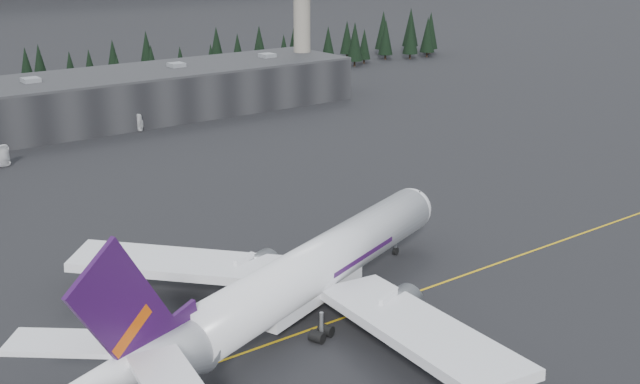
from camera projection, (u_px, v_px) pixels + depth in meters
ground at (406, 287)px, 112.61m from camera, size 1400.00×1400.00×0.00m
taxiline at (416, 292)px, 111.09m from camera, size 400.00×0.40×0.02m
terminal at (73, 102)px, 205.48m from camera, size 160.00×30.00×12.60m
control_tower at (302, 17)px, 245.70m from camera, size 10.00×10.00×37.70m
treeline at (25, 78)px, 233.18m from camera, size 360.00×20.00×15.00m
jet_main at (294, 281)px, 100.25m from camera, size 69.75×62.51×21.18m
gse_vehicle_a at (4, 164)px, 171.18m from camera, size 2.41×5.00×1.37m
gse_vehicle_b at (140, 128)px, 202.18m from camera, size 4.84×3.02×1.54m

